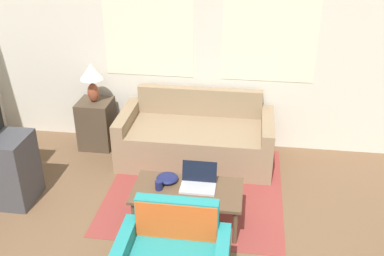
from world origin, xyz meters
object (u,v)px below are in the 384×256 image
at_px(couch, 196,139).
at_px(table_lamp, 92,76).
at_px(snack_bowl, 167,178).
at_px(laptop, 198,182).
at_px(cup_navy, 159,185).
at_px(coffee_table, 187,193).

relative_size(couch, table_lamp, 3.72).
height_order(table_lamp, snack_bowl, table_lamp).
height_order(laptop, cup_navy, laptop).
bearing_deg(table_lamp, snack_bowl, -47.85).
distance_m(couch, cup_navy, 1.32).
distance_m(coffee_table, laptop, 0.15).
bearing_deg(cup_navy, laptop, 15.61).
bearing_deg(coffee_table, laptop, 36.84).
height_order(couch, cup_navy, couch).
xyz_separation_m(couch, table_lamp, (-1.31, 0.15, 0.68)).
distance_m(couch, snack_bowl, 1.16).
relative_size(coffee_table, laptop, 3.13).
relative_size(couch, cup_navy, 20.09).
distance_m(laptop, snack_bowl, 0.32).
distance_m(table_lamp, laptop, 2.06).
xyz_separation_m(laptop, cup_navy, (-0.37, -0.10, -0.01)).
distance_m(coffee_table, cup_navy, 0.29).
relative_size(cup_navy, snack_bowl, 0.42).
relative_size(table_lamp, cup_navy, 5.40).
bearing_deg(coffee_table, couch, 93.63).
height_order(couch, coffee_table, couch).
xyz_separation_m(cup_navy, snack_bowl, (0.05, 0.15, -0.01)).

